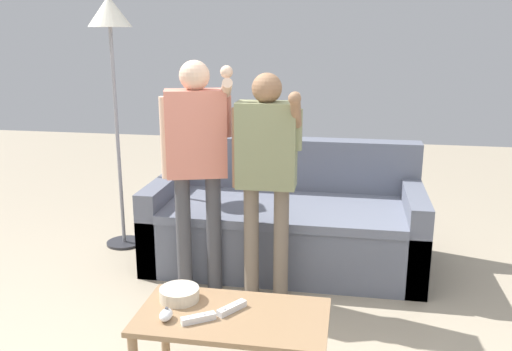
# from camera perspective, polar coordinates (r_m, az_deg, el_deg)

# --- Properties ---
(couch) EXTENTS (1.94, 0.94, 0.86)m
(couch) POSITION_cam_1_polar(r_m,az_deg,el_deg) (4.05, 3.13, -4.90)
(couch) COLOR slate
(couch) RESTS_ON ground
(coffee_table) EXTENTS (0.87, 0.47, 0.42)m
(coffee_table) POSITION_cam_1_polar(r_m,az_deg,el_deg) (2.60, -2.45, -15.41)
(coffee_table) COLOR #997551
(coffee_table) RESTS_ON ground
(snack_bowl) EXTENTS (0.19, 0.19, 0.06)m
(snack_bowl) POSITION_cam_1_polar(r_m,az_deg,el_deg) (2.70, -7.99, -12.14)
(snack_bowl) COLOR beige
(snack_bowl) RESTS_ON coffee_table
(game_remote_nunchuk) EXTENTS (0.06, 0.09, 0.05)m
(game_remote_nunchuk) POSITION_cam_1_polar(r_m,az_deg,el_deg) (2.54, -9.37, -14.15)
(game_remote_nunchuk) COLOR white
(game_remote_nunchuk) RESTS_ON coffee_table
(floor_lamp) EXTENTS (0.32, 0.32, 1.91)m
(floor_lamp) POSITION_cam_1_polar(r_m,az_deg,el_deg) (4.25, -14.92, 14.09)
(floor_lamp) COLOR #2D2D33
(floor_lamp) RESTS_ON ground
(player_center) EXTENTS (0.43, 0.32, 1.43)m
(player_center) POSITION_cam_1_polar(r_m,az_deg,el_deg) (3.27, 1.11, 1.36)
(player_center) COLOR #756656
(player_center) RESTS_ON ground
(player_left) EXTENTS (0.47, 0.30, 1.50)m
(player_left) POSITION_cam_1_polar(r_m,az_deg,el_deg) (3.42, -6.21, 2.59)
(player_left) COLOR #47474C
(player_left) RESTS_ON ground
(game_remote_wand_near) EXTENTS (0.15, 0.12, 0.03)m
(game_remote_wand_near) POSITION_cam_1_polar(r_m,az_deg,el_deg) (2.52, -6.04, -14.60)
(game_remote_wand_near) COLOR white
(game_remote_wand_near) RESTS_ON coffee_table
(game_remote_wand_far) EXTENTS (0.12, 0.15, 0.03)m
(game_remote_wand_far) POSITION_cam_1_polar(r_m,az_deg,el_deg) (2.59, -2.54, -13.65)
(game_remote_wand_far) COLOR white
(game_remote_wand_far) RESTS_ON coffee_table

